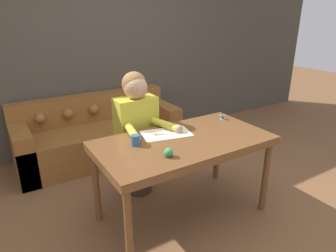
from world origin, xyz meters
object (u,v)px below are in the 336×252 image
(dining_table, at_px, (184,147))
(person, at_px, (137,133))
(mug, at_px, (136,140))
(thread_spool, at_px, (222,117))
(pin_cushion, at_px, (169,153))
(scissors, at_px, (161,135))
(couch, at_px, (99,135))

(dining_table, xyz_separation_m, person, (-0.17, 0.57, -0.02))
(mug, relative_size, thread_spool, 2.51)
(person, distance_m, pin_cushion, 0.81)
(scissors, distance_m, thread_spool, 0.75)
(mug, bearing_deg, pin_cushion, -69.66)
(person, bearing_deg, couch, 93.21)
(couch, xyz_separation_m, person, (0.06, -1.04, 0.38))
(person, height_order, pin_cushion, person)
(person, bearing_deg, scissors, -82.28)
(dining_table, relative_size, pin_cushion, 21.32)
(scissors, distance_m, mug, 0.30)
(dining_table, distance_m, mug, 0.44)
(scissors, bearing_deg, person, 97.72)
(dining_table, distance_m, scissors, 0.23)
(couch, distance_m, mug, 1.60)
(dining_table, xyz_separation_m, mug, (-0.41, 0.11, 0.12))
(scissors, xyz_separation_m, thread_spool, (0.75, 0.03, 0.02))
(thread_spool, bearing_deg, scissors, -177.40)
(couch, bearing_deg, pin_cushion, -91.80)
(scissors, height_order, pin_cushion, pin_cushion)
(scissors, bearing_deg, thread_spool, 2.60)
(mug, distance_m, thread_spool, 1.04)
(person, distance_m, thread_spool, 0.88)
(pin_cushion, bearing_deg, dining_table, 36.63)
(scissors, bearing_deg, mug, -165.11)
(couch, bearing_deg, scissors, -85.56)
(mug, distance_m, pin_cushion, 0.34)
(scissors, xyz_separation_m, pin_cushion, (-0.17, -0.40, 0.03))
(mug, relative_size, pin_cushion, 1.58)
(thread_spool, xyz_separation_m, pin_cushion, (-0.92, -0.43, 0.01))
(pin_cushion, bearing_deg, mug, 110.34)
(couch, bearing_deg, person, -86.79)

